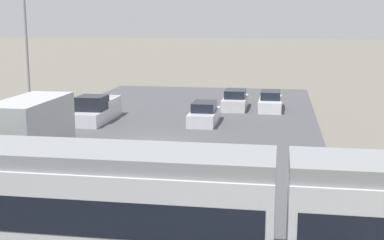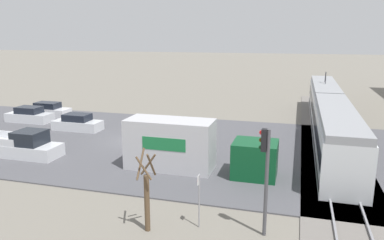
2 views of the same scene
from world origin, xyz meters
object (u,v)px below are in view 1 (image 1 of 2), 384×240
Objects in this scene: light_rail_tram at (281,220)px; sedan_car_1 at (204,114)px; pickup_truck at (96,111)px; sedan_car_2 at (235,101)px; box_truck at (19,139)px; street_lamp_mid_block at (27,42)px; sedan_car_0 at (270,102)px.

sedan_car_1 is at bearing -76.43° from light_rail_tram.
sedan_car_2 is at bearing -143.14° from pickup_truck.
box_truck is 1.65× the size of pickup_truck.
light_rail_tram is 25.01m from pickup_truck.
box_truck is at bearing 114.44° from street_lamp_mid_block.
pickup_truck is (12.95, -21.37, -1.00)m from light_rail_tram.
street_lamp_mid_block is at bearing -52.19° from light_rail_tram.
light_rail_tram reaches higher than sedan_car_1.
light_rail_tram is 28.58m from sedan_car_2.
light_rail_tram is at bearing 143.82° from box_truck.
street_lamp_mid_block is (14.71, -3.92, 4.70)m from sedan_car_1.
sedan_car_0 is (-11.52, -19.20, -0.87)m from box_truck.
pickup_truck reaches higher than sedan_car_2.
box_truck is at bearing 92.57° from pickup_truck.
box_truck is at bearing 65.64° from sedan_car_2.
light_rail_tram reaches higher than pickup_truck.
sedan_car_1 is at bearing -119.17° from box_truck.
pickup_truck is at bearing -87.43° from box_truck.
pickup_truck is at bearing -58.77° from light_rail_tram.
pickup_truck is 9.48m from street_lamp_mid_block.
sedan_car_2 is at bearing 76.26° from sedan_car_1.
sedan_car_0 is at bearing -150.24° from pickup_truck.
sedan_car_0 is 0.50× the size of street_lamp_mid_block.
box_truck is 1.01× the size of street_lamp_mid_block.
pickup_truck is at bearing 36.86° from sedan_car_2.
light_rail_tram is 6.77× the size of sedan_car_1.
pickup_truck reaches higher than sedan_car_0.
sedan_car_0 is 1.08× the size of sedan_car_1.
pickup_truck is 11.58m from sedan_car_2.
box_truck is 12.33m from pickup_truck.
box_truck is (12.40, -9.07, -0.23)m from light_rail_tram.
light_rail_tram is 15.37m from box_truck.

